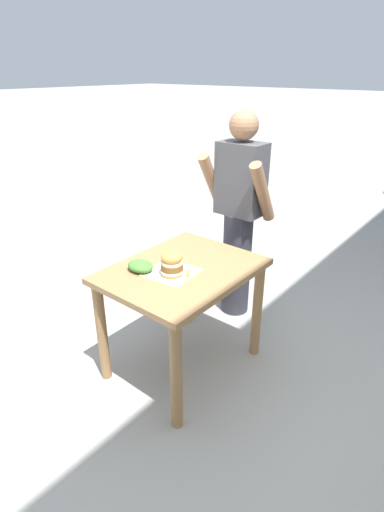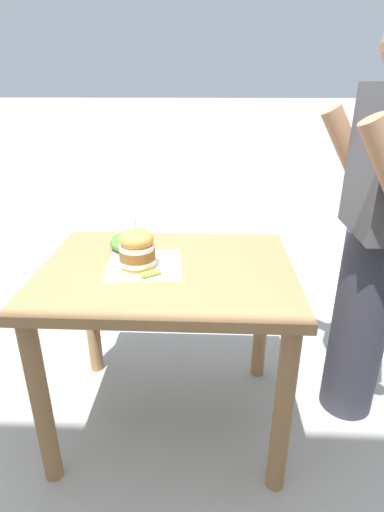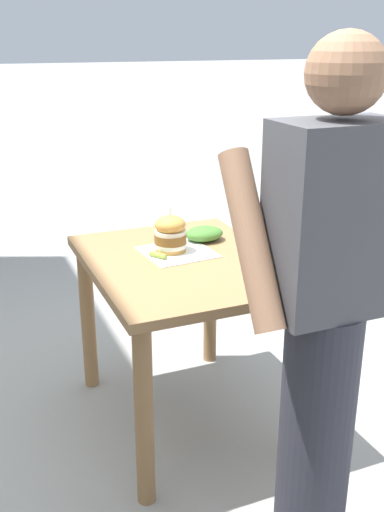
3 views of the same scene
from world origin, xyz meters
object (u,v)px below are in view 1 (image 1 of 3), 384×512
(patio_table, at_px, (182,287))
(diner_across_table, at_px, (239,215))
(sandwich, at_px, (172,263))
(pickle_spear, at_px, (188,273))
(side_salad, at_px, (140,266))

(patio_table, bearing_deg, diner_across_table, 98.46)
(sandwich, height_order, diner_across_table, diner_across_table)
(sandwich, xyz_separation_m, diner_across_table, (-0.14, 0.96, 0.02))
(sandwich, distance_m, pickle_spear, 0.12)
(side_salad, bearing_deg, patio_table, 47.06)
(patio_table, xyz_separation_m, pickle_spear, (0.09, -0.05, 0.16))
(pickle_spear, bearing_deg, sandwich, -142.01)
(pickle_spear, relative_size, diner_across_table, 0.05)
(side_salad, bearing_deg, pickle_spear, 27.77)
(sandwich, height_order, pickle_spear, sandwich)
(side_salad, distance_m, diner_across_table, 1.05)
(pickle_spear, height_order, side_salad, side_salad)
(patio_table, distance_m, diner_across_table, 0.89)
(pickle_spear, distance_m, side_salad, 0.31)
(pickle_spear, distance_m, diner_across_table, 0.93)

